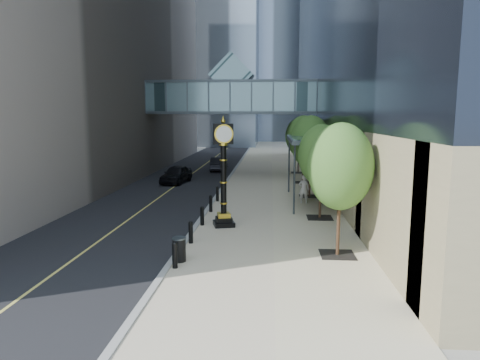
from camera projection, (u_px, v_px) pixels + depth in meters
name	position (u px, v px, depth m)	size (l,w,h in m)	color
ground	(245.00, 282.00, 14.82)	(320.00, 320.00, 0.00)	gray
road	(210.00, 161.00, 54.78)	(8.00, 180.00, 0.02)	black
sidewalk	(272.00, 162.00, 54.21)	(8.00, 180.00, 0.06)	#BFB193
curb	(241.00, 161.00, 54.50)	(0.25, 180.00, 0.07)	gray
distant_tower_c	(249.00, 27.00, 128.87)	(22.00, 22.00, 65.00)	#98ABBF
skywalk	(232.00, 95.00, 41.53)	(17.00, 4.20, 5.80)	#44696E
entrance_canopy	(312.00, 140.00, 27.77)	(3.00, 8.00, 4.38)	#383F44
bollard_row	(207.00, 210.00, 23.82)	(0.20, 16.20, 0.90)	black
street_trees	(310.00, 144.00, 30.24)	(2.79, 28.64, 5.73)	black
street_clock	(224.00, 180.00, 21.84)	(1.27, 1.27, 5.50)	black
trash_bin	(179.00, 250.00, 16.68)	(0.52, 0.52, 0.90)	black
pedestrian	(304.00, 189.00, 27.84)	(0.69, 0.45, 1.89)	beige
car_near	(176.00, 174.00, 36.71)	(1.77, 4.41, 1.50)	black
car_far	(219.00, 164.00, 45.16)	(1.51, 4.34, 1.43)	black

